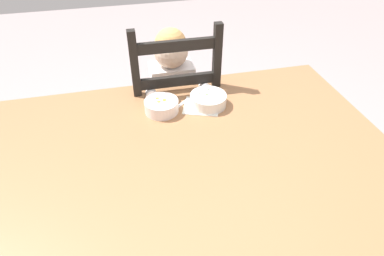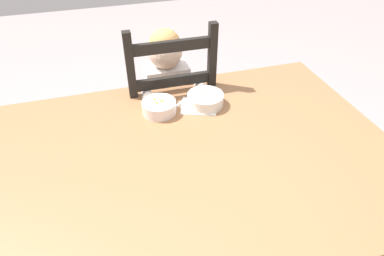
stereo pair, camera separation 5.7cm
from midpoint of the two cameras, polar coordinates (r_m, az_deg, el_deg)
name	(u,v)px [view 1 (the left image)]	position (r m, az deg, el deg)	size (l,w,h in m)	color
dining_table	(193,169)	(1.34, 1.32, -6.79)	(1.55, 1.10, 0.71)	#966642
dining_chair	(174,115)	(1.89, -2.13, 2.24)	(0.42, 0.42, 1.03)	black
child_figure	(173,90)	(1.80, -2.22, 6.27)	(0.32, 0.31, 0.96)	white
bowl_of_peas	(208,100)	(1.53, 3.79, 4.71)	(0.16, 0.16, 0.06)	white
bowl_of_carrots	(161,106)	(1.48, -4.02, 3.70)	(0.15, 0.15, 0.06)	white
spoon	(177,107)	(1.52, -1.45, 3.46)	(0.12, 0.11, 0.01)	silver
paper_napkin	(201,106)	(1.53, 2.66, 3.63)	(0.15, 0.14, 0.00)	white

